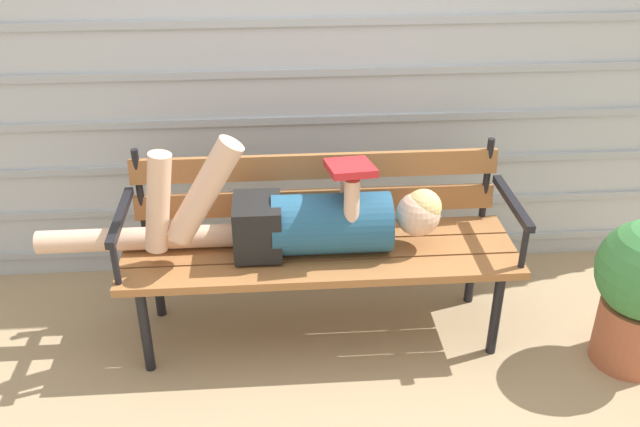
{
  "coord_description": "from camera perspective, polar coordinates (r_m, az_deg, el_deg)",
  "views": [
    {
      "loc": [
        -0.19,
        -2.41,
        2.06
      ],
      "look_at": [
        0.0,
        0.16,
        0.63
      ],
      "focal_mm": 39.4,
      "sensor_mm": 36.0,
      "label": 1
    }
  ],
  "objects": [
    {
      "name": "ground_plane",
      "position": [
        3.18,
        0.21,
        -11.34
      ],
      "size": [
        12.0,
        12.0,
        0.0
      ],
      "primitive_type": "plane",
      "color": "tan"
    },
    {
      "name": "house_siding",
      "position": [
        3.35,
        -0.8,
        11.56
      ],
      "size": [
        4.06,
        0.08,
        2.11
      ],
      "color": "#B2BCC6",
      "rests_on": "ground"
    },
    {
      "name": "park_bench",
      "position": [
        3.08,
        -0.1,
        -1.71
      ],
      "size": [
        1.7,
        0.51,
        0.84
      ],
      "color": "#9E6638",
      "rests_on": "ground"
    },
    {
      "name": "reclining_person",
      "position": [
        2.95,
        -2.04,
        -0.46
      ],
      "size": [
        1.72,
        0.27,
        0.57
      ],
      "color": "#23567A"
    }
  ]
}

